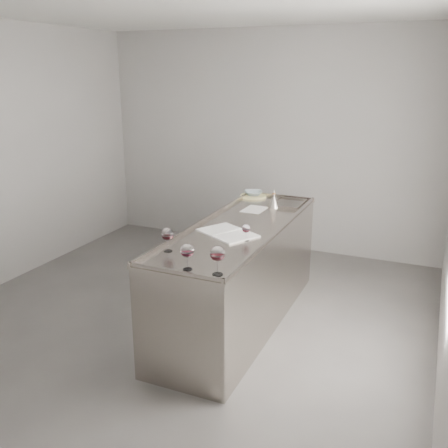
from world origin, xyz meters
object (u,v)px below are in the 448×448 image
at_px(wine_glass_middle, 187,251).
at_px(wine_glass_small, 246,229).
at_px(notebook, 227,233).
at_px(ceramic_bowl, 253,193).
at_px(counter, 239,275).
at_px(wine_glass_left, 167,235).
at_px(wine_funnel, 274,202).
at_px(wine_glass_right, 217,254).

xyz_separation_m(wine_glass_middle, wine_glass_small, (0.15, 0.75, -0.04)).
distance_m(notebook, ceramic_bowl, 1.33).
bearing_deg(wine_glass_middle, wine_glass_small, 78.84).
height_order(counter, wine_glass_middle, wine_glass_middle).
relative_size(counter, wine_glass_small, 17.32).
distance_m(wine_glass_left, wine_funnel, 1.60).
bearing_deg(notebook, counter, 113.36).
height_order(wine_glass_right, notebook, wine_glass_right).
relative_size(wine_glass_middle, wine_funnel, 1.00).
relative_size(ceramic_bowl, wine_funnel, 1.04).
distance_m(counter, wine_glass_left, 1.05).
distance_m(counter, notebook, 0.53).
bearing_deg(wine_glass_small, wine_funnel, 96.19).
height_order(ceramic_bowl, wine_funnel, wine_funnel).
bearing_deg(ceramic_bowl, wine_glass_small, -71.84).
height_order(wine_glass_small, ceramic_bowl, wine_glass_small).
distance_m(counter, ceramic_bowl, 1.23).
bearing_deg(ceramic_bowl, counter, -75.69).
distance_m(wine_glass_left, wine_glass_middle, 0.41).
height_order(counter, notebook, counter).
bearing_deg(counter, notebook, -95.57).
relative_size(wine_glass_left, wine_funnel, 1.00).
height_order(wine_glass_left, wine_glass_small, wine_glass_left).
distance_m(wine_glass_middle, wine_funnel, 1.84).
height_order(wine_glass_small, notebook, wine_glass_small).
relative_size(counter, ceramic_bowl, 12.15).
bearing_deg(notebook, wine_funnel, 113.56).
distance_m(wine_glass_left, ceramic_bowl, 1.89).
relative_size(counter, notebook, 4.14).
bearing_deg(wine_funnel, ceramic_bowl, 136.55).
bearing_deg(ceramic_bowl, wine_glass_right, -75.81).
xyz_separation_m(wine_glass_middle, wine_glass_right, (0.23, 0.00, 0.01)).
height_order(counter, wine_glass_right, wine_glass_right).
relative_size(counter, wine_funnel, 12.69).
bearing_deg(notebook, ceramic_bowl, 129.86).
distance_m(wine_glass_middle, wine_glass_small, 0.77).
height_order(wine_glass_middle, wine_glass_right, wine_glass_right).
bearing_deg(wine_funnel, wine_glass_small, -83.81).
bearing_deg(ceramic_bowl, wine_glass_middle, -81.72).
xyz_separation_m(counter, wine_glass_right, (0.27, -1.08, 0.62)).
bearing_deg(wine_glass_left, ceramic_bowl, 90.05).
relative_size(counter, wine_glass_middle, 12.63).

